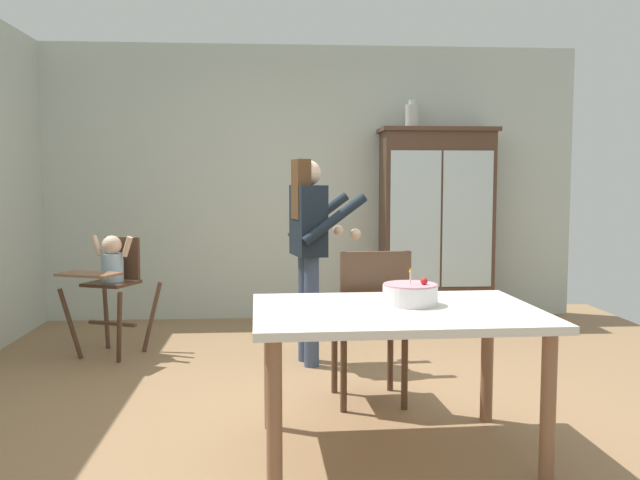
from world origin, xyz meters
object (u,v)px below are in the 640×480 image
object	(u,v)px
high_chair_with_toddler	(111,273)
dining_chair_far_side	(372,316)
dining_table	(396,327)
china_cabinet	(436,225)
ceramic_vase	(412,115)
birthday_cake	(410,294)
adult_person	(309,235)

from	to	relation	value
high_chair_with_toddler	dining_chair_far_side	xyz separation A→B (m)	(1.86, -1.35, -0.10)
dining_table	dining_chair_far_side	distance (m)	0.72
high_chair_with_toddler	china_cabinet	bearing A→B (deg)	44.18
ceramic_vase	birthday_cake	xyz separation A→B (m)	(-0.64, -3.10, -1.21)
adult_person	dining_table	world-z (taller)	adult_person
adult_person	dining_chair_far_side	xyz separation A→B (m)	(0.32, -0.99, -0.41)
ceramic_vase	dining_table	world-z (taller)	ceramic_vase
china_cabinet	dining_table	distance (m)	3.35
china_cabinet	ceramic_vase	distance (m)	1.08
adult_person	dining_table	bearing A→B (deg)	178.37
adult_person	dining_table	xyz separation A→B (m)	(0.34, -1.70, -0.32)
china_cabinet	ceramic_vase	bearing A→B (deg)	179.14
birthday_cake	adult_person	bearing A→B (deg)	104.90
high_chair_with_toddler	adult_person	xyz separation A→B (m)	(1.53, -0.35, 0.31)
birthday_cake	dining_chair_far_side	xyz separation A→B (m)	(-0.10, 0.62, -0.24)
birthday_cake	china_cabinet	bearing A→B (deg)	73.96
high_chair_with_toddler	adult_person	world-z (taller)	adult_person
china_cabinet	high_chair_with_toddler	bearing A→B (deg)	-158.41
dining_table	birthday_cake	distance (m)	0.19
dining_table	birthday_cake	world-z (taller)	birthday_cake
birthday_cake	dining_chair_far_side	bearing A→B (deg)	99.55
adult_person	dining_table	size ratio (longest dim) A/B	1.07
birthday_cake	dining_chair_far_side	size ratio (longest dim) A/B	0.29
china_cabinet	birthday_cake	distance (m)	3.22
dining_table	adult_person	bearing A→B (deg)	101.27
ceramic_vase	birthday_cake	distance (m)	3.39
adult_person	dining_chair_far_side	size ratio (longest dim) A/B	1.59
china_cabinet	dining_table	xyz separation A→B (m)	(-0.98, -3.19, -0.30)
adult_person	birthday_cake	size ratio (longest dim) A/B	5.47
birthday_cake	dining_chair_far_side	distance (m)	0.67
china_cabinet	dining_chair_far_side	distance (m)	2.70
china_cabinet	high_chair_with_toddler	world-z (taller)	china_cabinet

